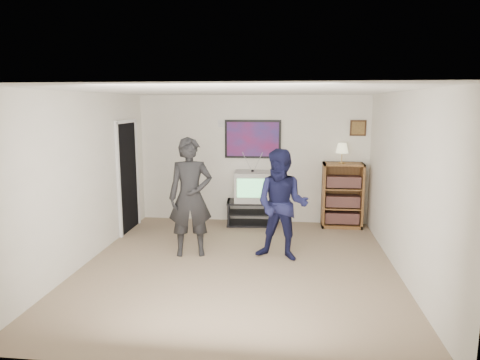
% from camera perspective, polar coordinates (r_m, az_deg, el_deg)
% --- Properties ---
extents(room_shell, '(4.51, 5.00, 2.51)m').
position_cam_1_polar(room_shell, '(6.33, 0.08, 0.30)').
color(room_shell, '#7C664F').
rests_on(room_shell, ground).
extents(media_stand, '(0.99, 0.61, 0.47)m').
position_cam_1_polar(media_stand, '(8.38, 1.51, -4.36)').
color(media_stand, black).
rests_on(media_stand, room_shell).
extents(crt_television, '(0.71, 0.62, 0.58)m').
position_cam_1_polar(crt_television, '(8.26, 1.68, -0.84)').
color(crt_television, '#9C9C97').
rests_on(crt_television, media_stand).
extents(bookshelf, '(0.75, 0.43, 1.23)m').
position_cam_1_polar(bookshelf, '(8.38, 13.47, -1.97)').
color(bookshelf, brown).
rests_on(bookshelf, room_shell).
extents(table_lamp, '(0.24, 0.24, 0.38)m').
position_cam_1_polar(table_lamp, '(8.23, 13.43, 3.51)').
color(table_lamp, '#F2EEB7').
rests_on(table_lamp, bookshelf).
extents(person_tall, '(0.75, 0.57, 1.83)m').
position_cam_1_polar(person_tall, '(6.61, -6.61, -2.28)').
color(person_tall, black).
rests_on(person_tall, room_shell).
extents(person_short, '(0.94, 0.80, 1.68)m').
position_cam_1_polar(person_short, '(6.42, 5.60, -3.35)').
color(person_short, '#131536').
rests_on(person_short, room_shell).
extents(controller_left, '(0.05, 0.13, 0.04)m').
position_cam_1_polar(controller_left, '(6.72, -5.95, -0.31)').
color(controller_left, white).
rests_on(controller_left, person_tall).
extents(controller_right, '(0.07, 0.13, 0.04)m').
position_cam_1_polar(controller_right, '(6.66, 6.08, -1.87)').
color(controller_right, white).
rests_on(controller_right, person_short).
extents(poster, '(1.10, 0.03, 0.75)m').
position_cam_1_polar(poster, '(8.39, 1.72, 5.46)').
color(poster, black).
rests_on(poster, room_shell).
extents(air_vent, '(0.28, 0.02, 0.14)m').
position_cam_1_polar(air_vent, '(8.44, -2.03, 7.53)').
color(air_vent, white).
rests_on(air_vent, room_shell).
extents(small_picture, '(0.30, 0.03, 0.30)m').
position_cam_1_polar(small_picture, '(8.45, 15.47, 6.70)').
color(small_picture, '#322110').
rests_on(small_picture, room_shell).
extents(doorway, '(0.03, 0.85, 2.00)m').
position_cam_1_polar(doorway, '(8.12, -14.77, 0.35)').
color(doorway, black).
rests_on(doorway, room_shell).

